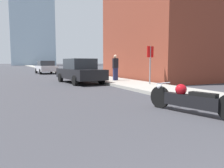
{
  "coord_description": "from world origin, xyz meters",
  "views": [
    {
      "loc": [
        -1.49,
        0.56,
        1.36
      ],
      "look_at": [
        1.1,
        6.12,
        0.75
      ],
      "focal_mm": 35.0,
      "sensor_mm": 36.0,
      "label": 1
    }
  ],
  "objects": [
    {
      "name": "pedestrian",
      "position": [
        4.87,
        13.68,
        1.03
      ],
      "size": [
        0.36,
        0.24,
        1.71
      ],
      "color": "#1E2347",
      "rests_on": "sidewalk"
    },
    {
      "name": "brick_storefront",
      "position": [
        11.8,
        14.96,
        4.42
      ],
      "size": [
        10.67,
        9.36,
        8.85
      ],
      "color": "brown",
      "rests_on": "ground_plane"
    },
    {
      "name": "parked_car_black",
      "position": [
        2.6,
        14.35,
        0.79
      ],
      "size": [
        2.23,
        4.67,
        1.59
      ],
      "rotation": [
        0.0,
        0.0,
        0.09
      ],
      "color": "black",
      "rests_on": "ground_plane"
    },
    {
      "name": "distant_tower",
      "position": [
        7.51,
        103.15,
        26.66
      ],
      "size": [
        17.34,
        17.34,
        53.33
      ],
      "color": "#9EB7CC",
      "rests_on": "ground_plane"
    },
    {
      "name": "sidewalk",
      "position": [
        4.99,
        40.0,
        0.07
      ],
      "size": [
        2.55,
        240.0,
        0.15
      ],
      "color": "gray",
      "rests_on": "ground_plane"
    },
    {
      "name": "parked_car_silver",
      "position": [
        2.34,
        27.36,
        0.77
      ],
      "size": [
        2.2,
        4.37,
        1.52
      ],
      "rotation": [
        0.0,
        0.0,
        0.06
      ],
      "color": "#BCBCC1",
      "rests_on": "ground_plane"
    },
    {
      "name": "motorcycle",
      "position": [
        2.77,
        4.85,
        0.39
      ],
      "size": [
        0.92,
        2.6,
        0.77
      ],
      "rotation": [
        0.0,
        0.0,
        0.26
      ],
      "color": "black",
      "rests_on": "ground_plane"
    },
    {
      "name": "stop_sign",
      "position": [
        5.5,
        10.6,
        1.57
      ],
      "size": [
        0.57,
        0.26,
        2.08
      ],
      "color": "slate",
      "rests_on": "sidewalk"
    }
  ]
}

